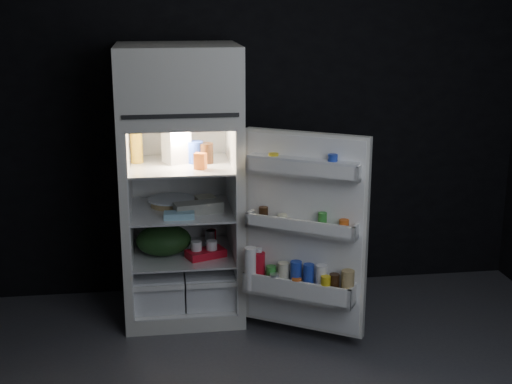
{
  "coord_description": "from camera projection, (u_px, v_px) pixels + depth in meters",
  "views": [
    {
      "loc": [
        -0.6,
        -3.19,
        2.05
      ],
      "look_at": [
        -0.01,
        1.0,
        0.9
      ],
      "focal_mm": 50.0,
      "sensor_mm": 36.0,
      "label": 1
    }
  ],
  "objects": [
    {
      "name": "milk_jug",
      "position": [
        176.0,
        144.0,
        4.57
      ],
      "size": [
        0.19,
        0.19,
        0.24
      ],
      "primitive_type": "cube",
      "rotation": [
        0.0,
        0.0,
        0.41
      ],
      "color": "white",
      "rests_on": "refrigerator"
    },
    {
      "name": "wall_front",
      "position": [
        419.0,
        305.0,
        1.69
      ],
      "size": [
        4.0,
        0.0,
        2.7
      ],
      "primitive_type": "cube",
      "color": "black",
      "rests_on": "ground"
    },
    {
      "name": "amber_bottle",
      "position": [
        136.0,
        146.0,
        4.57
      ],
      "size": [
        0.1,
        0.1,
        0.22
      ],
      "primitive_type": "cylinder",
      "rotation": [
        0.0,
        0.0,
        0.26
      ],
      "color": "gold",
      "rests_on": "refrigerator"
    },
    {
      "name": "egg_carton",
      "position": [
        198.0,
        208.0,
        4.55
      ],
      "size": [
        0.33,
        0.18,
        0.07
      ],
      "primitive_type": "cube",
      "rotation": [
        0.0,
        0.0,
        0.21
      ],
      "color": "gray",
      "rests_on": "refrigerator"
    },
    {
      "name": "small_carton",
      "position": [
        200.0,
        161.0,
        4.42
      ],
      "size": [
        0.09,
        0.08,
        0.1
      ],
      "primitive_type": "cube",
      "rotation": [
        0.0,
        0.0,
        -0.42
      ],
      "color": "orange",
      "rests_on": "refrigerator"
    },
    {
      "name": "yogurt_tray",
      "position": [
        206.0,
        253.0,
        4.63
      ],
      "size": [
        0.28,
        0.21,
        0.05
      ],
      "primitive_type": "cube",
      "rotation": [
        0.0,
        0.0,
        0.36
      ],
      "color": "red",
      "rests_on": "refrigerator"
    },
    {
      "name": "wrapped_pkg",
      "position": [
        205.0,
        200.0,
        4.77
      ],
      "size": [
        0.15,
        0.13,
        0.05
      ],
      "primitive_type": "cube",
      "rotation": [
        0.0,
        0.0,
        0.26
      ],
      "color": "beige",
      "rests_on": "refrigerator"
    },
    {
      "name": "mayo_jar",
      "position": [
        195.0,
        152.0,
        4.58
      ],
      "size": [
        0.13,
        0.13,
        0.14
      ],
      "primitive_type": "cylinder",
      "rotation": [
        0.0,
        0.0,
        0.37
      ],
      "color": "#1F3BAA",
      "rests_on": "refrigerator"
    },
    {
      "name": "jam_jar",
      "position": [
        206.0,
        153.0,
        4.58
      ],
      "size": [
        0.11,
        0.11,
        0.13
      ],
      "primitive_type": "cylinder",
      "rotation": [
        0.0,
        0.0,
        0.26
      ],
      "color": "black",
      "rests_on": "refrigerator"
    },
    {
      "name": "produce_bag",
      "position": [
        164.0,
        240.0,
        4.66
      ],
      "size": [
        0.43,
        0.39,
        0.2
      ],
      "primitive_type": "ellipsoid",
      "rotation": [
        0.0,
        0.0,
        -0.28
      ],
      "color": "#193815",
      "rests_on": "refrigerator"
    },
    {
      "name": "pie",
      "position": [
        172.0,
        203.0,
        4.71
      ],
      "size": [
        0.31,
        0.31,
        0.04
      ],
      "primitive_type": "cylinder",
      "rotation": [
        0.0,
        0.0,
        0.15
      ],
      "color": "tan",
      "rests_on": "refrigerator"
    },
    {
      "name": "wall_back",
      "position": [
        244.0,
        103.0,
        4.94
      ],
      "size": [
        4.0,
        0.0,
        2.7
      ],
      "primitive_type": "cube",
      "color": "black",
      "rests_on": "ground"
    },
    {
      "name": "refrigerator",
      "position": [
        180.0,
        173.0,
        4.62
      ],
      "size": [
        0.76,
        0.71,
        1.78
      ],
      "color": "silver",
      "rests_on": "ground"
    },
    {
      "name": "small_can_silver",
      "position": [
        210.0,
        237.0,
        4.88
      ],
      "size": [
        0.07,
        0.07,
        0.09
      ],
      "primitive_type": "cylinder",
      "rotation": [
        0.0,
        0.0,
        0.02
      ],
      "color": "silver",
      "rests_on": "refrigerator"
    },
    {
      "name": "fridge_door",
      "position": [
        303.0,
        238.0,
        4.23
      ],
      "size": [
        0.71,
        0.54,
        1.22
      ],
      "color": "silver",
      "rests_on": "ground"
    },
    {
      "name": "flat_package",
      "position": [
        179.0,
        215.0,
        4.44
      ],
      "size": [
        0.19,
        0.1,
        0.04
      ],
      "primitive_type": "cube",
      "rotation": [
        0.0,
        0.0,
        -0.05
      ],
      "color": "#8BC2D7",
      "rests_on": "refrigerator"
    },
    {
      "name": "small_can_red",
      "position": [
        211.0,
        236.0,
        4.9
      ],
      "size": [
        0.07,
        0.07,
        0.09
      ],
      "primitive_type": "cylinder",
      "rotation": [
        0.0,
        0.0,
        0.16
      ],
      "color": "red",
      "rests_on": "refrigerator"
    }
  ]
}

